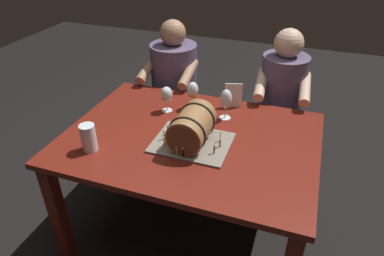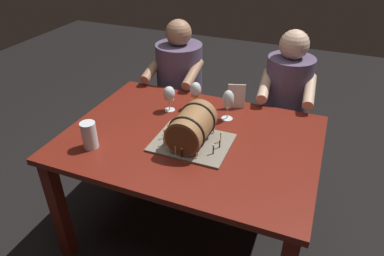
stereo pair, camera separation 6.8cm
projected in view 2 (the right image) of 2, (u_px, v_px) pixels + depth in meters
name	position (u px, v px, depth m)	size (l,w,h in m)	color
ground_plane	(191.00, 228.00, 2.35)	(8.00, 8.00, 0.00)	black
dining_table	(191.00, 150.00, 2.01)	(1.40, 1.03, 0.75)	maroon
barrel_cake	(192.00, 129.00, 1.85)	(0.41, 0.33, 0.21)	gray
wine_glass_empty	(228.00, 100.00, 2.05)	(0.07, 0.07, 0.19)	white
wine_glass_white	(169.00, 95.00, 2.15)	(0.07, 0.07, 0.16)	white
wine_glass_amber	(196.00, 91.00, 2.17)	(0.07, 0.07, 0.18)	white
beer_pint	(90.00, 136.00, 1.84)	(0.08, 0.08, 0.15)	white
menu_card	(236.00, 96.00, 2.20)	(0.11, 0.01, 0.16)	silver
person_seated_left	(180.00, 98.00, 2.79)	(0.40, 0.48, 1.16)	#372D40
person_seated_right	(282.00, 119.00, 2.54)	(0.37, 0.47, 1.18)	#372D40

